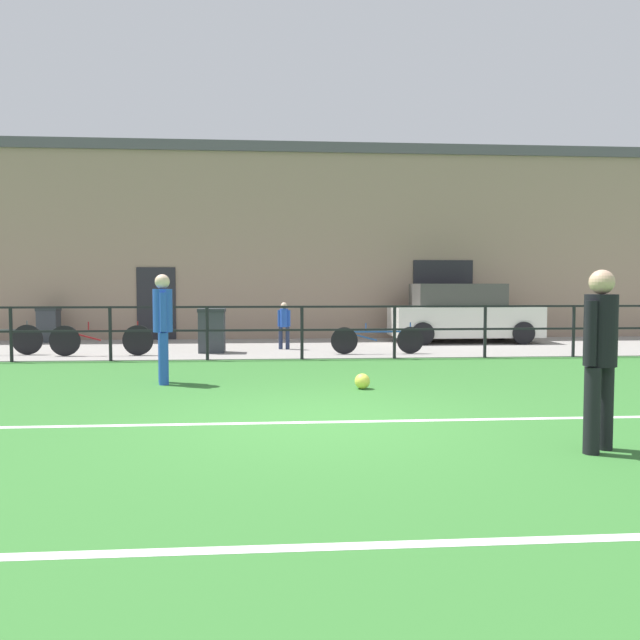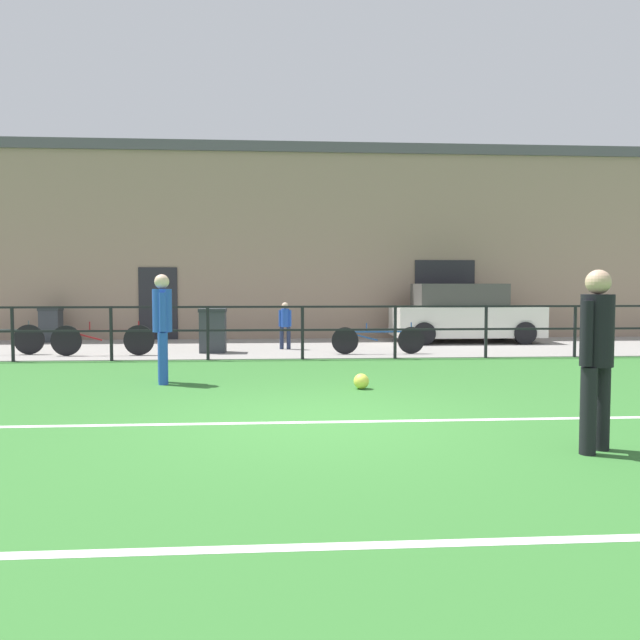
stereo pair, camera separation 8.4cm
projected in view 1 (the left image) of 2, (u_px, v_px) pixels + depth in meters
The scene contains 15 objects.
ground at pixel (326, 421), 7.34m from camera, with size 60.00×44.00×0.04m, color #33702D.
field_line_touchline at pixel (327, 422), 7.21m from camera, with size 36.00×0.11×0.00m, color white.
field_line_hash at pixel (376, 545), 3.79m from camera, with size 36.00×0.11×0.00m, color white.
pavement_strip at pixel (297, 347), 15.80m from camera, with size 48.00×5.00×0.02m, color gray.
perimeter_fence at pixel (302, 325), 13.27m from camera, with size 36.07×0.07×1.15m.
clubhouse_facade at pixel (292, 244), 19.33m from camera, with size 28.00×2.56×5.73m.
player_goalkeeper at pixel (600, 349), 5.88m from camera, with size 0.41×0.32×1.73m.
player_striker at pixel (163, 322), 9.99m from camera, with size 0.31×0.47×1.76m.
soccer_ball_spare at pixel (362, 381), 9.52m from camera, with size 0.24×0.24×0.24m, color #E5E04C.
spectator_child at pixel (284, 323), 15.24m from camera, with size 0.31×0.20×1.15m.
parked_car_red at pixel (462, 315), 17.19m from camera, with size 3.98×1.79×1.61m.
bicycle_parked_1 at pixel (377, 340), 14.20m from camera, with size 2.13×0.04×0.72m.
bicycle_parked_3 at pixel (101, 340), 13.83m from camera, with size 2.26×0.04×0.77m.
trash_bin_0 at pixel (212, 330), 14.49m from camera, with size 0.62×0.53×1.02m.
trash_bin_1 at pixel (49, 325), 17.15m from camera, with size 0.56×0.47×0.94m.
Camera 1 is at (-0.62, -7.24, 1.58)m, focal length 35.00 mm.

